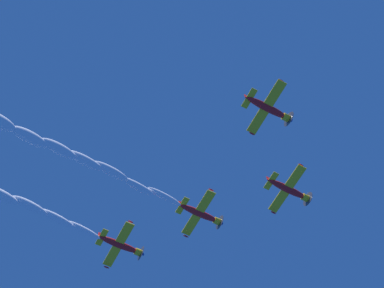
{
  "coord_description": "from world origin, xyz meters",
  "views": [
    {
      "loc": [
        -24.91,
        23.66,
        1.53
      ],
      "look_at": [
        -2.49,
        20.77,
        76.69
      ],
      "focal_mm": 47.67,
      "sensor_mm": 36.0,
      "label": 1
    }
  ],
  "objects_px": {
    "airplane_lead": "(289,190)",
    "airplane_left_wingman": "(201,214)",
    "airplane_slot_tail": "(121,245)",
    "airplane_right_wingman": "(269,109)"
  },
  "relations": [
    {
      "from": "airplane_lead",
      "to": "airplane_left_wingman",
      "type": "bearing_deg",
      "value": 65.46
    },
    {
      "from": "airplane_left_wingman",
      "to": "airplane_right_wingman",
      "type": "distance_m",
      "value": 21.18
    },
    {
      "from": "airplane_slot_tail",
      "to": "airplane_right_wingman",
      "type": "bearing_deg",
      "value": -142.21
    },
    {
      "from": "airplane_left_wingman",
      "to": "airplane_slot_tail",
      "type": "xyz_separation_m",
      "value": [
        6.5,
        12.49,
        -1.77
      ]
    },
    {
      "from": "airplane_lead",
      "to": "airplane_right_wingman",
      "type": "distance_m",
      "value": 14.73
    },
    {
      "from": "airplane_right_wingman",
      "to": "airplane_slot_tail",
      "type": "relative_size",
      "value": 1.0
    },
    {
      "from": "airplane_slot_tail",
      "to": "airplane_left_wingman",
      "type": "bearing_deg",
      "value": -117.48
    },
    {
      "from": "airplane_lead",
      "to": "airplane_slot_tail",
      "type": "distance_m",
      "value": 29.16
    },
    {
      "from": "airplane_lead",
      "to": "airplane_left_wingman",
      "type": "distance_m",
      "value": 15.07
    },
    {
      "from": "airplane_left_wingman",
      "to": "airplane_right_wingman",
      "type": "xyz_separation_m",
      "value": [
        -19.58,
        -7.73,
        -2.3
      ]
    }
  ]
}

